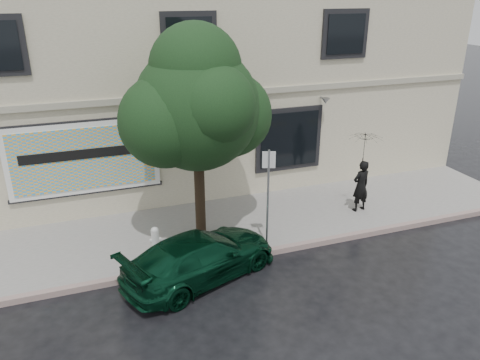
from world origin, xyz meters
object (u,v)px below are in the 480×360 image
object	(u,v)px
car	(201,257)
street_tree	(197,109)
fire_hydrant	(155,240)
pedestrian	(361,186)

from	to	relation	value
car	street_tree	xyz separation A→B (m)	(0.47, 1.75, 3.16)
car	fire_hydrant	size ratio (longest dim) A/B	5.50
car	street_tree	bearing A→B (deg)	-36.62
pedestrian	fire_hydrant	xyz separation A→B (m)	(-6.35, -0.37, -0.46)
street_tree	fire_hydrant	world-z (taller)	street_tree
car	pedestrian	distance (m)	5.76
fire_hydrant	pedestrian	bearing A→B (deg)	3.99
car	pedestrian	world-z (taller)	pedestrian
car	fire_hydrant	bearing A→B (deg)	11.96
street_tree	fire_hydrant	distance (m)	3.53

